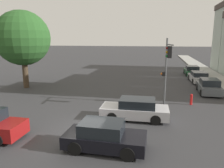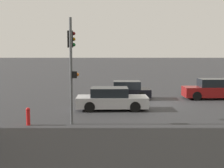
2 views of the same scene
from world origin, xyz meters
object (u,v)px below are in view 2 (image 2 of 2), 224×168
at_px(crossing_car_1, 111,99).
at_px(fire_hydrant, 28,116).
at_px(crossing_car_0, 212,90).
at_px(traffic_signal, 71,55).
at_px(crossing_car_2, 125,91).

relative_size(crossing_car_1, fire_hydrant, 5.00).
bearing_deg(crossing_car_0, traffic_signal, 38.03).
relative_size(crossing_car_0, crossing_car_1, 0.95).
xyz_separation_m(crossing_car_0, crossing_car_1, (7.90, 4.56, -0.07)).
height_order(traffic_signal, crossing_car_1, traffic_signal).
xyz_separation_m(crossing_car_0, crossing_car_2, (6.82, 0.06, -0.08)).
bearing_deg(fire_hydrant, crossing_car_2, -121.29).
height_order(traffic_signal, fire_hydrant, traffic_signal).
bearing_deg(fire_hydrant, traffic_signal, -160.93).
height_order(traffic_signal, crossing_car_0, traffic_signal).
xyz_separation_m(crossing_car_1, crossing_car_2, (-1.08, -4.50, -0.01)).
distance_m(crossing_car_1, fire_hydrant, 6.00).
xyz_separation_m(traffic_signal, crossing_car_2, (-3.16, -8.00, -2.88)).
bearing_deg(fire_hydrant, crossing_car_1, -134.91).
height_order(crossing_car_1, crossing_car_2, crossing_car_1).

